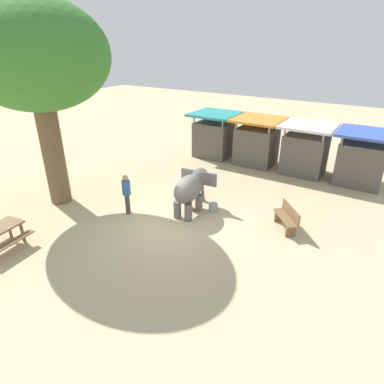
# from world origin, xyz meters

# --- Properties ---
(ground_plane) EXTENTS (60.00, 60.00, 0.00)m
(ground_plane) POSITION_xyz_m (0.00, 0.00, 0.00)
(ground_plane) COLOR tan
(elephant) EXTENTS (1.55, 2.31, 1.60)m
(elephant) POSITION_xyz_m (0.07, 1.54, 1.02)
(elephant) COLOR slate
(elephant) RESTS_ON ground_plane
(person_handler) EXTENTS (0.32, 0.45, 1.62)m
(person_handler) POSITION_xyz_m (-1.96, 0.09, 0.95)
(person_handler) COLOR #3F3833
(person_handler) RESTS_ON ground_plane
(shade_tree_main) EXTENTS (5.57, 5.10, 7.76)m
(shade_tree_main) POSITION_xyz_m (-5.14, -0.61, 5.69)
(shade_tree_main) COLOR brown
(shade_tree_main) RESTS_ON ground_plane
(wooden_bench) EXTENTS (1.21, 1.33, 0.88)m
(wooden_bench) POSITION_xyz_m (3.73, 2.27, 0.47)
(wooden_bench) COLOR brown
(wooden_bench) RESTS_ON ground_plane
(market_stall_teal) EXTENTS (2.50, 2.50, 2.52)m
(market_stall_teal) POSITION_xyz_m (-2.50, 8.15, 1.14)
(market_stall_teal) COLOR #59514C
(market_stall_teal) RESTS_ON ground_plane
(market_stall_orange) EXTENTS (2.50, 2.50, 2.52)m
(market_stall_orange) POSITION_xyz_m (0.10, 8.15, 1.14)
(market_stall_orange) COLOR #59514C
(market_stall_orange) RESTS_ON ground_plane
(market_stall_white) EXTENTS (2.50, 2.50, 2.52)m
(market_stall_white) POSITION_xyz_m (2.70, 8.15, 1.14)
(market_stall_white) COLOR #59514C
(market_stall_white) RESTS_ON ground_plane
(market_stall_blue) EXTENTS (2.50, 2.50, 2.52)m
(market_stall_blue) POSITION_xyz_m (5.30, 8.15, 1.14)
(market_stall_blue) COLOR #59514C
(market_stall_blue) RESTS_ON ground_plane
(feed_bucket) EXTENTS (0.36, 0.36, 0.32)m
(feed_bucket) POSITION_xyz_m (0.82, 2.03, 0.16)
(feed_bucket) COLOR gray
(feed_bucket) RESTS_ON ground_plane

